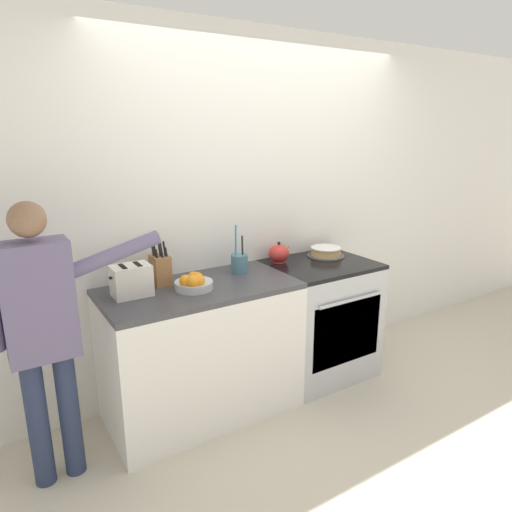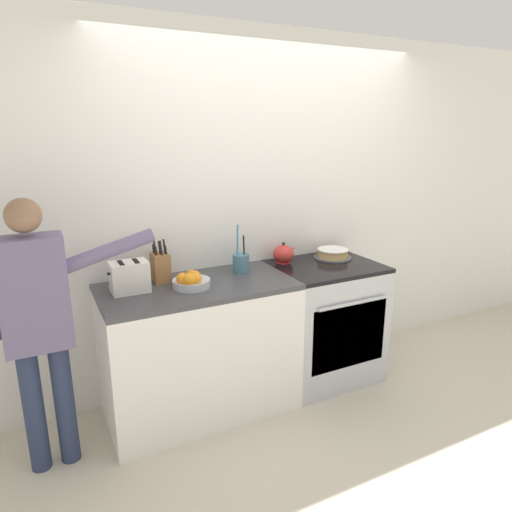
# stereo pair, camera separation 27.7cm
# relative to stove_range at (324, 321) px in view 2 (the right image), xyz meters

# --- Properties ---
(ground_plane) EXTENTS (16.00, 16.00, 0.00)m
(ground_plane) POSITION_rel_stove_range_xyz_m (-0.32, -0.32, -0.46)
(ground_plane) COLOR beige
(wall_back) EXTENTS (8.00, 0.04, 2.60)m
(wall_back) POSITION_rel_stove_range_xyz_m (-0.32, 0.35, 0.84)
(wall_back) COLOR silver
(wall_back) RESTS_ON ground_plane
(counter_cabinet) EXTENTS (1.26, 0.65, 0.92)m
(counter_cabinet) POSITION_rel_stove_range_xyz_m (-1.02, 0.00, -0.00)
(counter_cabinet) COLOR white
(counter_cabinet) RESTS_ON ground_plane
(stove_range) EXTENTS (0.78, 0.68, 0.92)m
(stove_range) POSITION_rel_stove_range_xyz_m (0.00, 0.00, 0.00)
(stove_range) COLOR #B7BABF
(stove_range) RESTS_ON ground_plane
(layer_cake) EXTENTS (0.30, 0.30, 0.07)m
(layer_cake) POSITION_rel_stove_range_xyz_m (0.15, 0.12, 0.49)
(layer_cake) COLOR #4C4C51
(layer_cake) RESTS_ON stove_range
(tea_kettle) EXTENTS (0.19, 0.16, 0.16)m
(tea_kettle) POSITION_rel_stove_range_xyz_m (-0.26, 0.19, 0.53)
(tea_kettle) COLOR red
(tea_kettle) RESTS_ON stove_range
(knife_block) EXTENTS (0.11, 0.14, 0.29)m
(knife_block) POSITION_rel_stove_range_xyz_m (-1.21, 0.17, 0.56)
(knife_block) COLOR olive
(knife_block) RESTS_ON counter_cabinet
(utensil_crock) EXTENTS (0.12, 0.12, 0.34)m
(utensil_crock) POSITION_rel_stove_range_xyz_m (-0.65, 0.13, 0.53)
(utensil_crock) COLOR #477084
(utensil_crock) RESTS_ON counter_cabinet
(fruit_bowl) EXTENTS (0.24, 0.24, 0.12)m
(fruit_bowl) POSITION_rel_stove_range_xyz_m (-1.08, -0.04, 0.51)
(fruit_bowl) COLOR #B7BABF
(fruit_bowl) RESTS_ON counter_cabinet
(toaster) EXTENTS (0.24, 0.16, 0.20)m
(toaster) POSITION_rel_stove_range_xyz_m (-1.44, 0.06, 0.56)
(toaster) COLOR silver
(toaster) RESTS_ON counter_cabinet
(person_baker) EXTENTS (0.91, 0.20, 1.57)m
(person_baker) POSITION_rel_stove_range_xyz_m (-1.97, -0.14, 0.47)
(person_baker) COLOR #283351
(person_baker) RESTS_ON ground_plane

